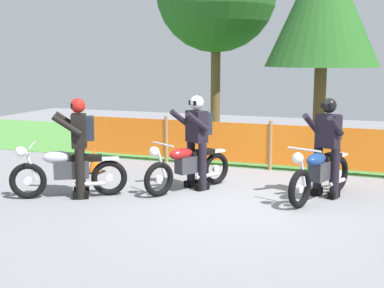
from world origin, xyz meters
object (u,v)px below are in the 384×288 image
at_px(rider_third, 80,142).
at_px(traffic_cone, 95,160).
at_px(rider_trailing, 197,137).
at_px(motorcycle_lead, 320,173).
at_px(rider_lead, 328,142).
at_px(motorcycle_third, 68,171).
at_px(motorcycle_trailing, 188,166).

distance_m(rider_third, traffic_cone, 1.95).
distance_m(rider_trailing, traffic_cone, 2.55).
distance_m(motorcycle_lead, rider_third, 4.08).
bearing_deg(rider_lead, rider_trailing, -63.14).
distance_m(motorcycle_third, rider_lead, 4.43).
height_order(motorcycle_third, traffic_cone, motorcycle_third).
distance_m(rider_lead, rider_third, 4.19).
relative_size(motorcycle_lead, traffic_cone, 3.58).
bearing_deg(motorcycle_third, motorcycle_lead, 168.88).
distance_m(motorcycle_trailing, rider_trailing, 0.55).
bearing_deg(traffic_cone, rider_third, -66.37).
relative_size(motorcycle_third, rider_lead, 1.05).
distance_m(rider_lead, traffic_cone, 4.72).
xyz_separation_m(motorcycle_trailing, traffic_cone, (-2.30, 0.65, -0.18)).
distance_m(motorcycle_lead, motorcycle_third, 4.26).
bearing_deg(motorcycle_third, traffic_cone, -102.41).
distance_m(motorcycle_lead, motorcycle_trailing, 2.29).
height_order(rider_trailing, traffic_cone, rider_trailing).
xyz_separation_m(rider_lead, traffic_cone, (-4.66, 0.24, -0.69)).
height_order(motorcycle_trailing, motorcycle_third, motorcycle_third).
height_order(rider_trailing, rider_third, same).
xyz_separation_m(motorcycle_lead, motorcycle_trailing, (-2.28, -0.21, -0.01)).
relative_size(rider_trailing, rider_third, 1.00).
bearing_deg(rider_trailing, motorcycle_trailing, 0.51).
bearing_deg(rider_third, motorcycle_lead, 168.27).
xyz_separation_m(motorcycle_lead, rider_third, (-3.86, -1.23, 0.49)).
height_order(motorcycle_third, rider_lead, rider_lead).
height_order(motorcycle_lead, rider_lead, rider_lead).
bearing_deg(motorcycle_lead, motorcycle_third, -50.72).
bearing_deg(motorcycle_third, rider_lead, 171.09).
relative_size(motorcycle_third, rider_third, 1.05).
height_order(motorcycle_third, rider_third, rider_third).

